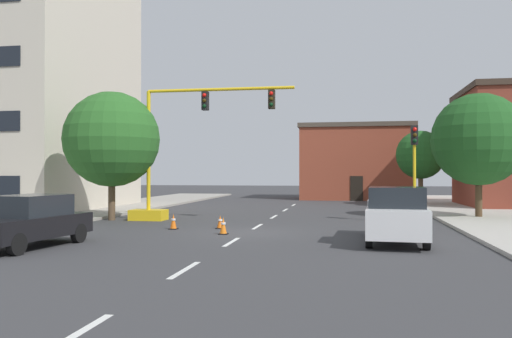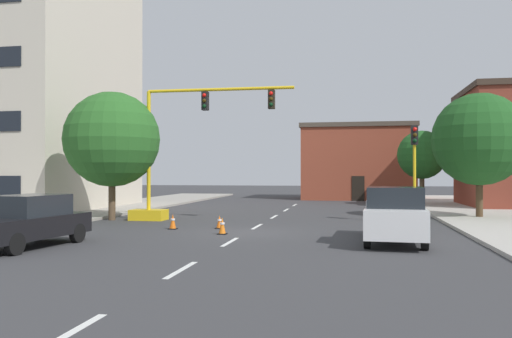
% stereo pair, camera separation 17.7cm
% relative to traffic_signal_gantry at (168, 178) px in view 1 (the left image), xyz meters
% --- Properties ---
extents(ground_plane, '(160.00, 160.00, 0.00)m').
position_rel_traffic_signal_gantry_xyz_m(ground_plane, '(5.12, -4.78, -2.21)').
color(ground_plane, '#38383A').
extents(sidewalk_left, '(6.00, 56.00, 0.14)m').
position_rel_traffic_signal_gantry_xyz_m(sidewalk_left, '(-6.59, 3.22, -2.14)').
color(sidewalk_left, '#9E998E').
rests_on(sidewalk_left, ground_plane).
extents(sidewalk_right, '(6.00, 56.00, 0.14)m').
position_rel_traffic_signal_gantry_xyz_m(sidewalk_right, '(16.82, 3.22, -2.14)').
color(sidewalk_right, '#B2ADA3').
rests_on(sidewalk_right, ground_plane).
extents(lane_stripe_seg_0, '(0.16, 2.40, 0.01)m').
position_rel_traffic_signal_gantry_xyz_m(lane_stripe_seg_0, '(5.12, -18.78, -2.21)').
color(lane_stripe_seg_0, silver).
rests_on(lane_stripe_seg_0, ground_plane).
extents(lane_stripe_seg_1, '(0.16, 2.40, 0.01)m').
position_rel_traffic_signal_gantry_xyz_m(lane_stripe_seg_1, '(5.12, -13.28, -2.21)').
color(lane_stripe_seg_1, silver).
rests_on(lane_stripe_seg_1, ground_plane).
extents(lane_stripe_seg_2, '(0.16, 2.40, 0.01)m').
position_rel_traffic_signal_gantry_xyz_m(lane_stripe_seg_2, '(5.12, -7.78, -2.21)').
color(lane_stripe_seg_2, silver).
rests_on(lane_stripe_seg_2, ground_plane).
extents(lane_stripe_seg_3, '(0.16, 2.40, 0.01)m').
position_rel_traffic_signal_gantry_xyz_m(lane_stripe_seg_3, '(5.12, -2.28, -2.21)').
color(lane_stripe_seg_3, silver).
rests_on(lane_stripe_seg_3, ground_plane).
extents(lane_stripe_seg_4, '(0.16, 2.40, 0.01)m').
position_rel_traffic_signal_gantry_xyz_m(lane_stripe_seg_4, '(5.12, 3.22, -2.21)').
color(lane_stripe_seg_4, silver).
rests_on(lane_stripe_seg_4, ground_plane).
extents(lane_stripe_seg_5, '(0.16, 2.40, 0.01)m').
position_rel_traffic_signal_gantry_xyz_m(lane_stripe_seg_5, '(5.12, 8.72, -2.21)').
color(lane_stripe_seg_5, silver).
rests_on(lane_stripe_seg_5, ground_plane).
extents(lane_stripe_seg_6, '(0.16, 2.40, 0.01)m').
position_rel_traffic_signal_gantry_xyz_m(lane_stripe_seg_6, '(5.12, 14.22, -2.21)').
color(lane_stripe_seg_6, silver).
rests_on(lane_stripe_seg_6, ground_plane).
extents(building_brick_center, '(10.45, 8.39, 6.99)m').
position_rel_traffic_signal_gantry_xyz_m(building_brick_center, '(10.00, 25.20, 1.29)').
color(building_brick_center, brown).
rests_on(building_brick_center, ground_plane).
extents(traffic_signal_gantry, '(8.57, 1.20, 6.83)m').
position_rel_traffic_signal_gantry_xyz_m(traffic_signal_gantry, '(0.00, 0.00, 0.00)').
color(traffic_signal_gantry, yellow).
rests_on(traffic_signal_gantry, ground_plane).
extents(traffic_light_pole_right, '(0.32, 0.47, 4.80)m').
position_rel_traffic_signal_gantry_xyz_m(traffic_light_pole_right, '(12.44, 0.56, 1.31)').
color(traffic_light_pole_right, yellow).
rests_on(traffic_light_pole_right, ground_plane).
extents(tree_right_mid, '(4.94, 4.94, 6.74)m').
position_rel_traffic_signal_gantry_xyz_m(tree_right_mid, '(16.11, 3.55, 2.05)').
color(tree_right_mid, '#4C3823').
rests_on(tree_right_mid, ground_plane).
extents(tree_left_near, '(4.99, 4.99, 6.73)m').
position_rel_traffic_signal_gantry_xyz_m(tree_left_near, '(-2.95, -0.36, 2.01)').
color(tree_left_near, brown).
rests_on(tree_left_near, ground_plane).
extents(tree_right_far, '(3.65, 3.65, 5.66)m').
position_rel_traffic_signal_gantry_xyz_m(tree_right_far, '(14.63, 14.96, 1.61)').
color(tree_right_far, brown).
rests_on(tree_right_far, ground_plane).
extents(pickup_truck_white, '(2.32, 5.51, 1.99)m').
position_rel_traffic_signal_gantry_xyz_m(pickup_truck_white, '(10.91, -6.83, -1.24)').
color(pickup_truck_white, white).
rests_on(pickup_truck_white, ground_plane).
extents(sedan_black_near_left, '(2.35, 4.68, 1.74)m').
position_rel_traffic_signal_gantry_xyz_m(sedan_black_near_left, '(-1.18, -10.28, -1.33)').
color(sedan_black_near_left, black).
rests_on(sedan_black_near_left, ground_plane).
extents(traffic_cone_roadside_a, '(0.36, 0.36, 0.59)m').
position_rel_traffic_signal_gantry_xyz_m(traffic_cone_roadside_a, '(3.64, -3.46, -1.92)').
color(traffic_cone_roadside_a, black).
rests_on(traffic_cone_roadside_a, ground_plane).
extents(traffic_cone_roadside_b, '(0.36, 0.36, 0.67)m').
position_rel_traffic_signal_gantry_xyz_m(traffic_cone_roadside_b, '(1.68, -4.06, -1.89)').
color(traffic_cone_roadside_b, black).
rests_on(traffic_cone_roadside_b, ground_plane).
extents(traffic_cone_roadside_c, '(0.36, 0.36, 0.69)m').
position_rel_traffic_signal_gantry_xyz_m(traffic_cone_roadside_c, '(4.28, -5.54, -1.88)').
color(traffic_cone_roadside_c, black).
rests_on(traffic_cone_roadside_c, ground_plane).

